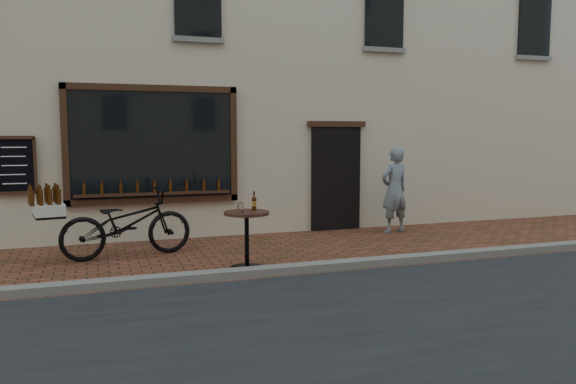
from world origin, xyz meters
name	(u,v)px	position (x,y,z in m)	size (l,w,h in m)	color
ground	(312,275)	(0.00, 0.00, 0.00)	(90.00, 90.00, 0.00)	#532F1B
kerb	(307,268)	(0.00, 0.20, 0.06)	(90.00, 0.25, 0.12)	slate
shop_building	(216,14)	(0.00, 6.50, 5.00)	(28.00, 6.20, 10.00)	beige
cargo_bicycle	(124,223)	(-2.53, 2.11, 0.58)	(2.60, 1.12, 1.21)	black
bistro_table	(247,228)	(-0.81, 0.66, 0.63)	(0.69, 0.69, 1.18)	black
pedestrian	(394,190)	(2.92, 2.75, 0.89)	(0.65, 0.43, 1.79)	slate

